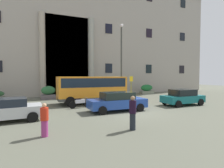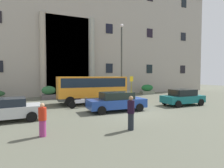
% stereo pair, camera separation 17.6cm
% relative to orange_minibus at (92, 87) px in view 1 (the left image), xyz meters
% --- Properties ---
extents(ground_plane, '(80.00, 64.00, 0.12)m').
position_rel_orange_minibus_xyz_m(ground_plane, '(1.44, -5.50, -1.66)').
color(ground_plane, '#585A4B').
extents(office_building_facade, '(43.93, 9.63, 17.39)m').
position_rel_orange_minibus_xyz_m(office_building_facade, '(1.43, 11.98, 7.10)').
color(office_building_facade, '#9E968B').
rests_on(office_building_facade, ground_plane).
extents(orange_minibus, '(6.68, 2.94, 2.66)m').
position_rel_orange_minibus_xyz_m(orange_minibus, '(0.00, 0.00, 0.00)').
color(orange_minibus, orange).
rests_on(orange_minibus, ground_plane).
extents(bus_stop_sign, '(0.44, 0.08, 2.67)m').
position_rel_orange_minibus_xyz_m(bus_stop_sign, '(5.37, 1.56, 0.05)').
color(bus_stop_sign, '#989716').
rests_on(bus_stop_sign, ground_plane).
extents(hedge_planter_west, '(2.20, 0.75, 1.68)m').
position_rel_orange_minibus_xyz_m(hedge_planter_west, '(2.30, 5.26, -0.79)').
color(hedge_planter_west, gray).
rests_on(hedge_planter_west, ground_plane).
extents(hedge_planter_east, '(1.65, 0.90, 1.53)m').
position_rel_orange_minibus_xyz_m(hedge_planter_east, '(-3.71, 5.10, -0.86)').
color(hedge_planter_east, slate).
rests_on(hedge_planter_east, ground_plane).
extents(hedge_planter_far_east, '(1.92, 0.84, 1.43)m').
position_rel_orange_minibus_xyz_m(hedge_planter_far_east, '(5.41, 5.19, -0.91)').
color(hedge_planter_far_east, slate).
rests_on(hedge_planter_far_east, ground_plane).
extents(hedge_planter_entrance_right, '(2.05, 0.96, 1.42)m').
position_rel_orange_minibus_xyz_m(hedge_planter_entrance_right, '(10.15, 5.32, -0.91)').
color(hedge_planter_entrance_right, slate).
rests_on(hedge_planter_entrance_right, ground_plane).
extents(parked_coupe_end, '(3.93, 1.99, 1.48)m').
position_rel_orange_minibus_xyz_m(parked_coupe_end, '(7.45, -4.48, -0.85)').
color(parked_coupe_end, '#14666A').
rests_on(parked_coupe_end, ground_plane).
extents(parked_sedan_far, '(4.55, 2.01, 1.48)m').
position_rel_orange_minibus_xyz_m(parked_sedan_far, '(0.64, -4.58, -0.84)').
color(parked_sedan_far, '#204195').
rests_on(parked_sedan_far, ground_plane).
extents(white_taxi_kerbside, '(4.13, 2.24, 1.40)m').
position_rel_orange_minibus_xyz_m(white_taxi_kerbside, '(-6.87, -4.87, -0.87)').
color(white_taxi_kerbside, '#B5B8BA').
rests_on(white_taxi_kerbside, ground_plane).
extents(scooter_by_planter, '(1.91, 0.72, 0.89)m').
position_rel_orange_minibus_xyz_m(scooter_by_planter, '(-6.96, -2.08, -1.14)').
color(scooter_by_planter, black).
rests_on(scooter_by_planter, ground_plane).
extents(motorcycle_far_end, '(1.91, 0.55, 0.89)m').
position_rel_orange_minibus_xyz_m(motorcycle_far_end, '(-1.75, -2.10, -1.14)').
color(motorcycle_far_end, black).
rests_on(motorcycle_far_end, ground_plane).
extents(pedestrian_man_crossing, '(0.36, 0.36, 1.53)m').
position_rel_orange_minibus_xyz_m(pedestrian_man_crossing, '(-4.96, -8.69, -0.83)').
color(pedestrian_man_crossing, '#94306E').
rests_on(pedestrian_man_crossing, ground_plane).
extents(pedestrian_woman_with_bag, '(0.36, 0.36, 1.75)m').
position_rel_orange_minibus_xyz_m(pedestrian_woman_with_bag, '(-0.76, -9.40, -0.71)').
color(pedestrian_woman_with_bag, black).
rests_on(pedestrian_woman_with_bag, ground_plane).
extents(lamppost_plaza_centre, '(0.40, 0.40, 8.86)m').
position_rel_orange_minibus_xyz_m(lamppost_plaza_centre, '(4.38, 2.20, 3.48)').
color(lamppost_plaza_centre, '#393B37').
rests_on(lamppost_plaza_centre, ground_plane).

